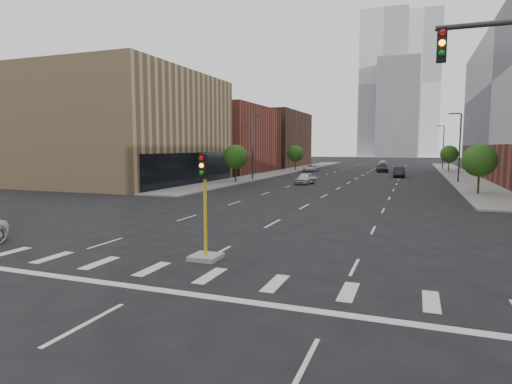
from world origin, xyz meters
The scene contains 22 objects.
ground centered at (0.00, 0.00, 0.00)m, with size 400.00×400.00×0.00m, color black.
sidewalk_left_far centered at (-15.00, 74.00, 0.07)m, with size 5.00×92.00×0.15m, color gray.
sidewalk_right_far centered at (15.00, 74.00, 0.07)m, with size 5.00×92.00×0.15m, color gray.
building_left_mid centered at (-27.50, 40.00, 7.00)m, with size 20.00×24.00×14.00m, color #967754.
building_left_far_a centered at (-27.50, 66.00, 6.00)m, with size 20.00×22.00×12.00m, color brown.
building_left_far_b centered at (-27.50, 92.00, 6.50)m, with size 20.00×24.00×13.00m, color brown.
tower_left centered at (-8.00, 220.00, 35.00)m, with size 22.00×22.00×70.00m, color #B2B7BC.
tower_right centered at (10.00, 260.00, 40.00)m, with size 20.00×20.00×80.00m, color #B2B7BC.
tower_mid centered at (0.00, 200.00, 22.00)m, with size 18.00×18.00×44.00m, color slate.
median_traffic_signal centered at (0.00, 8.97, 0.97)m, with size 1.20×1.20×4.40m.
streetlight_right_a centered at (13.41, 55.00, 5.01)m, with size 1.60×0.22×9.07m.
streetlight_right_b centered at (13.41, 90.00, 5.01)m, with size 1.60×0.22×9.07m.
streetlight_left centered at (-13.41, 50.00, 5.01)m, with size 1.60×0.22×9.07m.
tree_left_near centered at (-14.00, 45.00, 3.39)m, with size 3.20×3.20×4.85m.
tree_left_far centered at (-14.00, 75.00, 3.39)m, with size 3.20×3.20×4.85m.
tree_right_near centered at (14.00, 40.00, 3.39)m, with size 3.20×3.20×4.85m.
tree_right_far centered at (14.00, 80.00, 3.39)m, with size 3.20×3.20×4.85m.
car_near_left centered at (-4.87, 46.12, 0.72)m, with size 1.70×4.23×1.44m, color silver.
car_mid_right centered at (5.78, 63.70, 0.79)m, with size 1.68×4.81×1.59m, color black.
car_far_left centered at (-10.50, 73.38, 0.69)m, with size 2.27×4.93×1.37m, color silver.
car_deep_right centered at (2.37, 76.76, 0.73)m, with size 2.05×5.05×1.47m, color #232228.
car_distant centered at (0.33, 107.72, 0.72)m, with size 1.71×4.24×1.44m, color #ADAEB2.
Camera 1 is at (8.07, -6.69, 4.70)m, focal length 30.00 mm.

